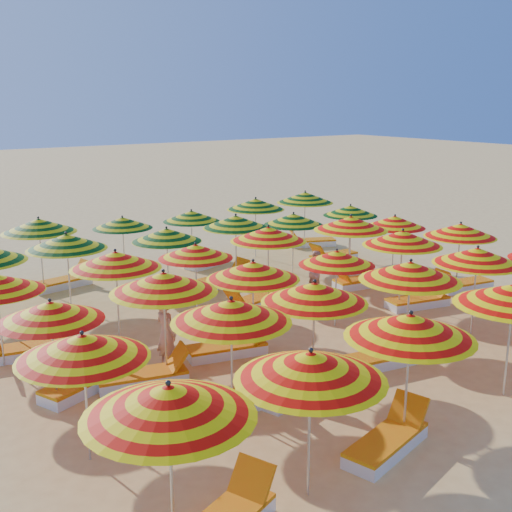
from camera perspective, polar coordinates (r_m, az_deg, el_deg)
name	(u,v)px	position (r m, az deg, el deg)	size (l,w,h in m)	color
ground	(268,323)	(15.77, 1.04, -6.01)	(120.00, 120.00, 0.00)	#F0BE6A
umbrella_0	(169,401)	(7.69, -7.77, -12.68)	(2.17, 2.17, 2.21)	silver
umbrella_1	(311,366)	(8.61, 4.87, -9.74)	(2.47, 2.47, 2.18)	silver
umbrella_2	(410,326)	(10.28, 13.54, -6.10)	(2.45, 2.45, 2.18)	silver
umbrella_6	(83,347)	(9.77, -15.16, -7.80)	(2.10, 2.10, 2.09)	silver
umbrella_7	(231,311)	(10.72, -2.22, -4.92)	(2.18, 2.18, 2.17)	silver
umbrella_8	(314,293)	(11.91, 5.22, -3.25)	(2.37, 2.37, 2.12)	silver
umbrella_9	(410,271)	(13.38, 13.56, -1.32)	(2.71, 2.71, 2.21)	silver
umbrella_10	(477,256)	(15.42, 19.07, 0.00)	(2.11, 2.11, 2.12)	silver
umbrella_12	(50,311)	(11.80, -17.81, -4.71)	(2.42, 2.42, 1.98)	silver
umbrella_13	(164,282)	(12.36, -8.22, -2.34)	(2.24, 2.24, 2.21)	silver
umbrella_14	(253,270)	(13.43, -0.26, -1.30)	(2.35, 2.35, 2.10)	silver
umbrella_15	(337,258)	(15.24, 7.20, -0.17)	(2.30, 2.30, 1.92)	silver
umbrella_16	(403,238)	(16.72, 12.90, 1.54)	(2.61, 2.61, 2.15)	silver
umbrella_17	(460,230)	(18.46, 17.71, 2.18)	(2.51, 2.51, 2.08)	silver
umbrella_19	(116,260)	(14.46, -12.38, -0.36)	(2.05, 2.05, 2.15)	silver
umbrella_20	(196,251)	(15.76, -5.40, 0.41)	(2.31, 2.31, 1.95)	silver
umbrella_21	(268,234)	(16.86, 1.10, 1.96)	(2.31, 2.31, 2.14)	silver
umbrella_22	(351,223)	(18.19, 8.43, 2.89)	(2.68, 2.68, 2.21)	silver
umbrella_23	(395,222)	(19.84, 12.23, 3.00)	(2.29, 2.29, 1.97)	silver
umbrella_25	(66,242)	(16.68, -16.50, 1.23)	(2.56, 2.56, 2.13)	silver
umbrella_26	(167,235)	(17.48, -7.95, 1.87)	(2.33, 2.33, 2.01)	silver
umbrella_27	(236,222)	(18.83, -1.81, 3.06)	(2.54, 2.54, 2.08)	silver
umbrella_28	(293,219)	(19.84, 3.35, 3.28)	(1.95, 1.95, 1.96)	silver
umbrella_29	(350,211)	(21.75, 8.39, 4.02)	(2.08, 2.08, 1.93)	silver
umbrella_31	(39,226)	(18.80, -18.75, 2.58)	(2.38, 2.38, 2.18)	silver
umbrella_32	(122,223)	(19.85, -11.78, 2.91)	(2.25, 2.25, 1.92)	silver
umbrella_33	(191,216)	(20.60, -5.76, 3.55)	(2.13, 2.13, 1.93)	silver
umbrella_34	(256,204)	(21.93, -0.03, 4.64)	(2.63, 2.63, 2.10)	silver
umbrella_35	(305,197)	(23.14, 4.39, 5.22)	(2.61, 2.61, 2.15)	silver
lounger_1	(388,442)	(10.60, 11.62, -15.89)	(1.82, 1.01, 0.69)	white
lounger_4	(256,396)	(11.82, -0.02, -12.30)	(1.75, 0.65, 0.69)	white
lounger_5	(292,388)	(12.10, 3.18, -11.66)	(1.83, 1.06, 0.69)	white
lounger_6	(385,358)	(13.66, 11.42, -8.85)	(1.80, 0.85, 0.69)	white
lounger_7	(85,383)	(12.71, -14.94, -10.84)	(1.82, 1.19, 0.69)	white
lounger_8	(145,377)	(12.72, -9.84, -10.53)	(1.82, 0.96, 0.69)	white
lounger_9	(228,348)	(13.87, -2.46, -8.21)	(1.82, 0.94, 0.69)	white
lounger_10	(419,301)	(17.50, 14.28, -3.90)	(1.81, 0.92, 0.69)	white
lounger_11	(463,285)	(19.33, 17.92, -2.46)	(1.80, 0.85, 0.69)	white
lounger_12	(26,350)	(14.60, -19.79, -7.90)	(1.81, 0.88, 0.69)	white
lounger_13	(252,302)	(16.88, -0.32, -4.11)	(1.81, 0.87, 0.69)	white
lounger_14	(361,282)	(18.96, 9.29, -2.27)	(1.81, 0.86, 0.69)	white
lounger_15	(223,280)	(18.91, -2.96, -2.14)	(1.78, 0.76, 0.69)	white
lounger_16	(333,257)	(21.78, 6.83, -0.07)	(1.73, 0.59, 0.69)	white
lounger_17	(63,282)	(19.48, -16.77, -2.25)	(1.81, 0.89, 0.69)	white
lounger_18	(207,261)	(21.10, -4.36, -0.47)	(1.83, 1.09, 0.69)	white
lounger_19	(311,242)	(23.96, 4.89, 1.26)	(1.82, 1.23, 0.69)	white
beachgoer_b	(317,274)	(17.76, 5.46, -1.58)	(0.63, 0.49, 1.30)	tan
beachgoer_a	(166,334)	(13.14, -7.99, -6.85)	(0.54, 0.36, 1.49)	tan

